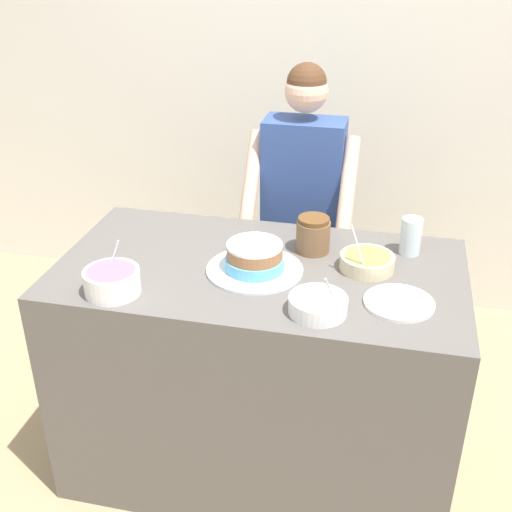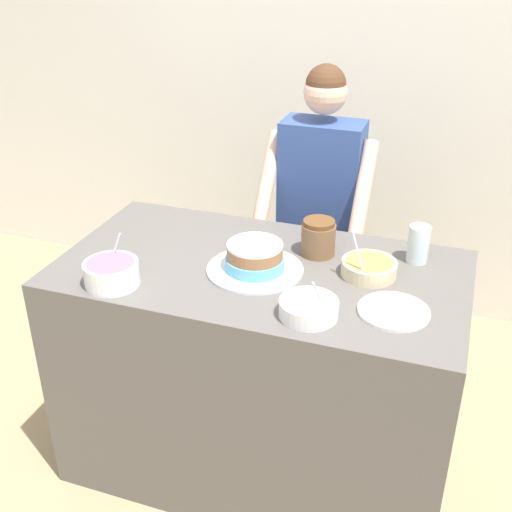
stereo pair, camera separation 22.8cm
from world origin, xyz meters
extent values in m
cube|color=silver|center=(0.00, 1.90, 1.30)|extent=(10.00, 0.05, 2.60)
cube|color=#5B5651|center=(0.00, 0.40, 0.47)|extent=(1.50, 0.80, 0.94)
cylinder|color=#2D2D38|center=(-0.03, 1.09, 0.37)|extent=(0.11, 0.11, 0.75)
cylinder|color=#2D2D38|center=(0.13, 1.09, 0.37)|extent=(0.11, 0.11, 0.75)
cube|color=#334C8C|center=(0.05, 1.09, 1.02)|extent=(0.36, 0.20, 0.56)
cylinder|color=beige|center=(-0.16, 0.94, 1.02)|extent=(0.06, 0.36, 0.47)
cylinder|color=beige|center=(0.26, 0.94, 1.02)|extent=(0.06, 0.36, 0.47)
sphere|color=beige|center=(0.05, 1.09, 1.43)|extent=(0.19, 0.19, 0.19)
sphere|color=#51331E|center=(0.05, 1.09, 1.46)|extent=(0.17, 0.17, 0.17)
cylinder|color=silver|center=(-0.01, 0.37, 0.95)|extent=(0.35, 0.35, 0.01)
cylinder|color=#60B7E0|center=(-0.01, 0.37, 0.97)|extent=(0.21, 0.21, 0.04)
cylinder|color=#9E663D|center=(-0.01, 0.37, 1.02)|extent=(0.20, 0.20, 0.04)
cylinder|color=white|center=(-0.01, 0.37, 1.05)|extent=(0.20, 0.20, 0.01)
cylinder|color=beige|center=(0.38, 0.47, 0.97)|extent=(0.20, 0.20, 0.06)
cylinder|color=olive|center=(0.38, 0.47, 0.99)|extent=(0.17, 0.17, 0.01)
cylinder|color=silver|center=(0.35, 0.41, 1.04)|extent=(0.08, 0.04, 0.19)
cylinder|color=white|center=(0.25, 0.14, 0.97)|extent=(0.19, 0.19, 0.06)
cylinder|color=white|center=(0.25, 0.14, 0.99)|extent=(0.16, 0.16, 0.01)
cylinder|color=silver|center=(0.30, 0.10, 1.03)|extent=(0.06, 0.06, 0.16)
cylinder|color=white|center=(-0.45, 0.11, 0.99)|extent=(0.19, 0.19, 0.09)
cylinder|color=#9E66B7|center=(-0.45, 0.11, 1.02)|extent=(0.16, 0.16, 0.01)
cylinder|color=silver|center=(-0.47, 0.17, 1.03)|extent=(0.06, 0.03, 0.16)
cylinder|color=silver|center=(0.53, 0.63, 1.01)|extent=(0.08, 0.08, 0.14)
cylinder|color=white|center=(0.51, 0.25, 0.95)|extent=(0.23, 0.23, 0.01)
cylinder|color=brown|center=(0.17, 0.57, 1.00)|extent=(0.13, 0.13, 0.12)
cylinder|color=brown|center=(0.17, 0.57, 1.07)|extent=(0.12, 0.12, 0.02)
camera|label=1|loc=(0.44, -1.61, 2.08)|focal=45.00mm
camera|label=2|loc=(0.66, -1.55, 2.08)|focal=45.00mm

